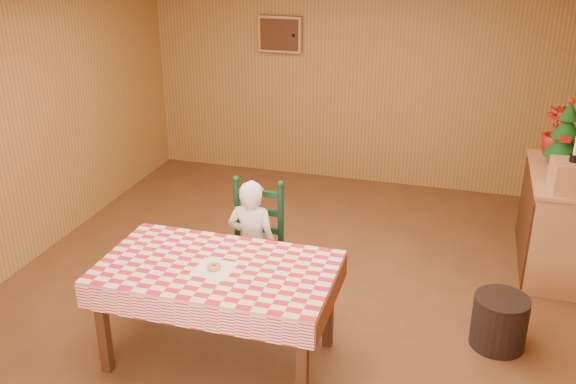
# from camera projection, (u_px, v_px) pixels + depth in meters

# --- Properties ---
(ground) EXTENTS (6.00, 6.00, 0.00)m
(ground) POSITION_uv_depth(u_px,v_px,m) (281.00, 305.00, 5.39)
(ground) COLOR brown
(ground) RESTS_ON ground
(cabin_walls) EXTENTS (5.10, 6.05, 2.65)m
(cabin_walls) POSITION_uv_depth(u_px,v_px,m) (299.00, 76.00, 5.15)
(cabin_walls) COLOR #A8793C
(cabin_walls) RESTS_ON ground
(dining_table) EXTENTS (1.66, 0.96, 0.77)m
(dining_table) POSITION_uv_depth(u_px,v_px,m) (217.00, 276.00, 4.48)
(dining_table) COLOR #4B2614
(dining_table) RESTS_ON ground
(ladder_chair) EXTENTS (0.44, 0.40, 1.08)m
(ladder_chair) POSITION_uv_depth(u_px,v_px,m) (255.00, 249.00, 5.25)
(ladder_chair) COLOR black
(ladder_chair) RESTS_ON ground
(seated_child) EXTENTS (0.41, 0.27, 1.12)m
(seated_child) POSITION_uv_depth(u_px,v_px,m) (252.00, 245.00, 5.17)
(seated_child) COLOR white
(seated_child) RESTS_ON ground
(napkin) EXTENTS (0.27, 0.27, 0.00)m
(napkin) POSITION_uv_depth(u_px,v_px,m) (214.00, 269.00, 4.40)
(napkin) COLOR white
(napkin) RESTS_ON dining_table
(donut) EXTENTS (0.13, 0.13, 0.03)m
(donut) POSITION_uv_depth(u_px,v_px,m) (214.00, 267.00, 4.40)
(donut) COLOR #D88C4D
(donut) RESTS_ON napkin
(shelf_unit) EXTENTS (0.54, 1.24, 0.93)m
(shelf_unit) POSITION_uv_depth(u_px,v_px,m) (554.00, 221.00, 5.82)
(shelf_unit) COLOR tan
(shelf_unit) RESTS_ON ground
(crate) EXTENTS (0.33, 0.33, 0.25)m
(crate) POSITION_uv_depth(u_px,v_px,m) (571.00, 176.00, 5.23)
(crate) COLOR tan
(crate) RESTS_ON shelf_unit
(christmas_tree) EXTENTS (0.34, 0.34, 0.62)m
(christmas_tree) POSITION_uv_depth(u_px,v_px,m) (566.00, 135.00, 5.75)
(christmas_tree) COLOR #4B2614
(christmas_tree) RESTS_ON shelf_unit
(flower_arrangement) EXTENTS (0.26, 0.26, 0.44)m
(flower_arrangement) POSITION_uv_depth(u_px,v_px,m) (556.00, 131.00, 6.05)
(flower_arrangement) COLOR #A1170E
(flower_arrangement) RESTS_ON shelf_unit
(candle_set) EXTENTS (0.07, 0.07, 0.22)m
(candle_set) POSITION_uv_depth(u_px,v_px,m) (575.00, 154.00, 5.16)
(candle_set) COLOR black
(candle_set) RESTS_ON crate
(storage_bin) EXTENTS (0.43, 0.43, 0.41)m
(storage_bin) POSITION_uv_depth(u_px,v_px,m) (499.00, 322.00, 4.81)
(storage_bin) COLOR black
(storage_bin) RESTS_ON ground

